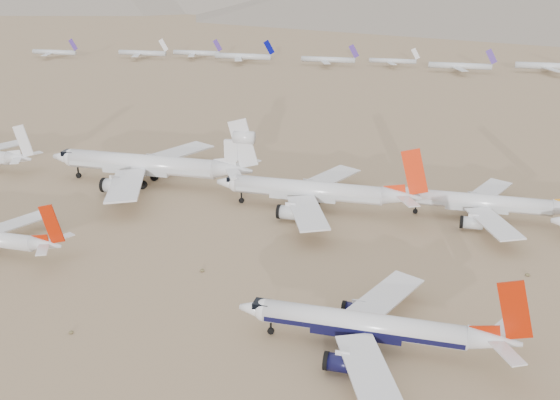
% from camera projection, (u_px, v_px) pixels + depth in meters
% --- Properties ---
extents(ground, '(7000.00, 7000.00, 0.00)m').
position_uv_depth(ground, '(326.00, 325.00, 115.75)').
color(ground, '#947456').
rests_on(ground, ground).
extents(main_airliner, '(46.93, 45.83, 16.56)m').
position_uv_depth(main_airliner, '(375.00, 327.00, 106.78)').
color(main_airliner, white).
rests_on(main_airliner, ground).
extents(row2_gold_tail, '(47.27, 46.23, 16.83)m').
position_uv_depth(row2_gold_tail, '(489.00, 203.00, 162.54)').
color(row2_gold_tail, white).
rests_on(row2_gold_tail, ground).
extents(row2_orange_tail, '(54.80, 53.61, 19.55)m').
position_uv_depth(row2_orange_tail, '(316.00, 191.00, 169.12)').
color(row2_orange_tail, white).
rests_on(row2_orange_tail, ground).
extents(row2_white_trijet, '(63.92, 62.47, 22.65)m').
position_uv_depth(row2_white_trijet, '(152.00, 165.00, 188.76)').
color(row2_white_trijet, white).
rests_on(row2_white_trijet, ground).
extents(distant_storage_row, '(631.38, 58.74, 14.83)m').
position_uv_depth(distant_storage_row, '(487.00, 65.00, 399.40)').
color(distant_storage_row, silver).
rests_on(distant_storage_row, ground).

